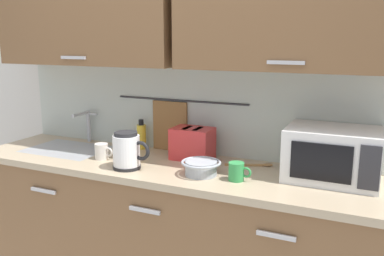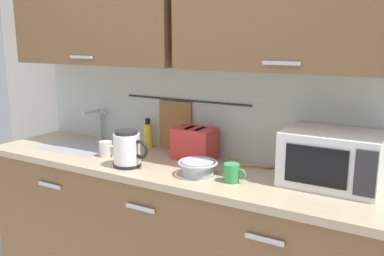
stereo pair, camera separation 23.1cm
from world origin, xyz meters
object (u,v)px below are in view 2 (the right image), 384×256
Objects in this scene: dish_soap_bottle at (148,135)px; toaster at (195,143)px; wooden_spoon at (255,167)px; electric_kettle at (128,149)px; mug_by_kettle at (232,173)px; mug_near_sink at (106,149)px; mixing_bowl at (198,167)px; microwave at (332,158)px.

dish_soap_bottle is 0.41m from toaster.
toaster reaches higher than wooden_spoon.
electric_kettle is 0.41m from toaster.
toaster is 0.45m from mug_by_kettle.
toaster is (0.49, 0.23, 0.05)m from mug_near_sink.
toaster is (-0.17, 0.26, 0.05)m from mixing_bowl.
electric_kettle is at bearing -174.65° from mug_by_kettle.
mug_by_kettle is at bearing -2.15° from mug_near_sink.
toaster reaches higher than mug_near_sink.
mug_near_sink is 0.47× the size of toaster.
electric_kettle is 1.16× the size of dish_soap_bottle.
dish_soap_bottle reaches higher than mixing_bowl.
mug_by_kettle is 0.45× the size of wooden_spoon.
mug_by_kettle is (0.77, -0.34, -0.04)m from dish_soap_bottle.
electric_kettle is 1.89× the size of mug_by_kettle.
dish_soap_bottle is at bearing 73.31° from mug_near_sink.
mug_near_sink and mug_by_kettle have the same top height.
mug_near_sink is 0.66m from mixing_bowl.
electric_kettle reaches higher than mug_by_kettle.
wooden_spoon is at bearing 86.68° from mug_by_kettle.
electric_kettle is 1.06× the size of mixing_bowl.
toaster is at bearing 51.64° from electric_kettle.
electric_kettle reaches higher than mug_near_sink.
mixing_bowl is at bearing -2.31° from mug_near_sink.
wooden_spoon is (0.22, 0.27, -0.04)m from mixing_bowl.
mug_by_kettle is at bearing -35.55° from toaster.
dish_soap_bottle reaches higher than toaster.
microwave is 3.83× the size of mug_by_kettle.
electric_kettle is at bearing -152.11° from wooden_spoon.
toaster is at bearing 144.45° from mug_by_kettle.
mixing_bowl is (0.42, 0.06, -0.06)m from electric_kettle.
dish_soap_bottle reaches higher than mug_near_sink.
mug_near_sink is 1.00× the size of mug_by_kettle.
dish_soap_bottle is (-1.21, 0.12, -0.05)m from microwave.
dish_soap_bottle is 1.63× the size of mug_near_sink.
dish_soap_bottle reaches higher than mug_by_kettle.
microwave is at bearing 26.18° from mug_by_kettle.
mug_by_kettle is (0.86, -0.03, 0.00)m from mug_near_sink.
mixing_bowl is at bearing 178.38° from mug_by_kettle.
electric_kettle is 0.43m from mixing_bowl.
mixing_bowl is 0.80× the size of wooden_spoon.
mixing_bowl is (0.57, -0.33, -0.04)m from dish_soap_bottle.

